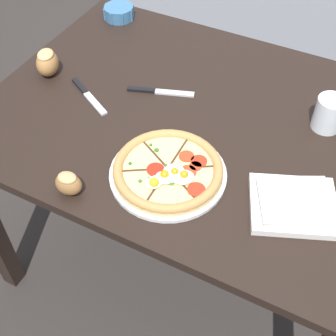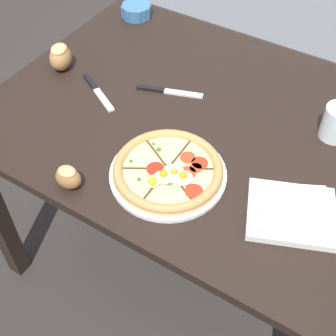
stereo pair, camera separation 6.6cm
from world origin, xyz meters
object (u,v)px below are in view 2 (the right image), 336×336
at_px(dining_table, 198,142).
at_px(bread_piece_mid, 60,57).
at_px(napkin_folded, 292,212).
at_px(ramekin_bowl, 136,10).
at_px(knife_main, 98,92).
at_px(bread_piece_near, 68,177).
at_px(knife_spare, 169,91).
at_px(pizza, 168,171).

relative_size(dining_table, bread_piece_mid, 10.78).
height_order(dining_table, napkin_folded, napkin_folded).
bearing_deg(dining_table, ramekin_bowl, 142.44).
distance_m(dining_table, knife_main, 0.35).
bearing_deg(bread_piece_near, knife_spare, 87.99).
relative_size(knife_main, knife_spare, 0.90).
bearing_deg(bread_piece_mid, napkin_folded, -11.14).
relative_size(pizza, napkin_folded, 1.16).
height_order(pizza, napkin_folded, pizza).
distance_m(dining_table, napkin_folded, 0.43).
bearing_deg(ramekin_bowl, dining_table, -37.56).
bearing_deg(dining_table, knife_main, -167.74).
height_order(bread_piece_mid, knife_spare, bread_piece_mid).
relative_size(ramekin_bowl, napkin_folded, 0.44).
bearing_deg(napkin_folded, knife_spare, 153.83).
distance_m(pizza, knife_spare, 0.35).
bearing_deg(knife_spare, bread_piece_near, -111.21).
distance_m(ramekin_bowl, bread_piece_near, 0.84).
distance_m(napkin_folded, knife_spare, 0.56).
bearing_deg(knife_spare, pizza, -77.59).
xyz_separation_m(pizza, napkin_folded, (0.32, 0.05, -0.00)).
bearing_deg(bread_piece_mid, pizza, -21.79).
xyz_separation_m(bread_piece_near, knife_main, (-0.17, 0.34, -0.03)).
xyz_separation_m(ramekin_bowl, knife_main, (0.15, -0.44, -0.02)).
height_order(napkin_folded, knife_spare, napkin_folded).
xyz_separation_m(dining_table, knife_spare, (-0.14, 0.05, 0.11)).
distance_m(pizza, bread_piece_near, 0.26).
bearing_deg(knife_main, bread_piece_near, -34.32).
bearing_deg(bread_piece_near, bread_piece_mid, 132.63).
bearing_deg(knife_spare, ramekin_bowl, 117.54).
relative_size(pizza, knife_spare, 1.51).
distance_m(pizza, bread_piece_mid, 0.59).
bearing_deg(napkin_folded, bread_piece_mid, 168.86).
bearing_deg(bread_piece_near, dining_table, 69.39).
distance_m(bread_piece_near, knife_spare, 0.46).
xyz_separation_m(bread_piece_mid, knife_main, (0.18, -0.04, -0.04)).
relative_size(bread_piece_mid, knife_main, 0.62).
bearing_deg(napkin_folded, knife_main, 169.36).
height_order(dining_table, pizza, pizza).
xyz_separation_m(pizza, knife_spare, (-0.18, 0.30, -0.02)).
distance_m(pizza, ramekin_bowl, 0.81).
xyz_separation_m(pizza, knife_main, (-0.37, 0.18, -0.02)).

